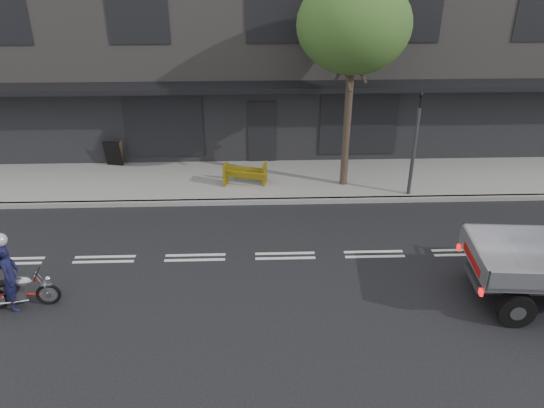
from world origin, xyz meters
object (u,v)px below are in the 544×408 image
at_px(motorcycle, 21,290).
at_px(rider, 10,277).
at_px(street_tree, 354,25).
at_px(construction_barrier, 245,176).
at_px(sandwich_board, 113,154).
at_px(traffic_light_pole, 414,150).

bearing_deg(motorcycle, rider, 172.50).
distance_m(street_tree, construction_barrier, 5.77).
xyz_separation_m(rider, sandwich_board, (0.43, 7.92, -0.21)).
relative_size(street_tree, motorcycle, 3.95).
bearing_deg(traffic_light_pole, sandwich_board, 165.26).
relative_size(motorcycle, construction_barrier, 1.23).
bearing_deg(rider, sandwich_board, -10.65).
bearing_deg(motorcycle, street_tree, 28.69).
relative_size(traffic_light_pole, motorcycle, 2.05).
distance_m(street_tree, rider, 11.39).
relative_size(traffic_light_pole, sandwich_board, 3.69).
distance_m(construction_barrier, sandwich_board, 5.15).
bearing_deg(street_tree, rider, -144.27).
xyz_separation_m(street_tree, sandwich_board, (-8.08, 1.80, -4.65)).
xyz_separation_m(street_tree, construction_barrier, (-3.30, -0.13, -4.74)).
distance_m(motorcycle, rider, 0.41).
distance_m(traffic_light_pole, sandwich_board, 10.47).
height_order(construction_barrier, sandwich_board, sandwich_board).
bearing_deg(construction_barrier, traffic_light_pole, -7.72).
bearing_deg(construction_barrier, rider, -131.03).
xyz_separation_m(street_tree, traffic_light_pole, (2.00, -0.85, -3.63)).
bearing_deg(motorcycle, traffic_light_pole, 19.44).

